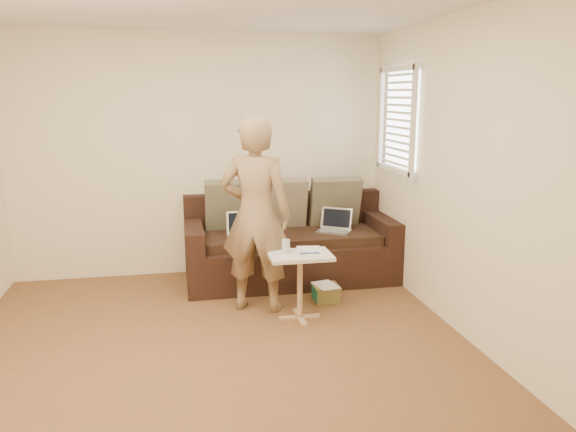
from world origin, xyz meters
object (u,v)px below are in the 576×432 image
(sofa, at_px, (290,241))
(striped_box, at_px, (326,293))
(laptop_white, at_px, (245,238))
(person, at_px, (256,215))
(side_table, at_px, (300,286))
(drinking_glass, at_px, (286,246))
(laptop_silver, at_px, (334,232))

(sofa, distance_m, striped_box, 0.81)
(laptop_white, bearing_deg, person, -86.80)
(sofa, height_order, side_table, sofa)
(striped_box, bearing_deg, person, -173.62)
(sofa, height_order, striped_box, sofa)
(person, bearing_deg, side_table, 159.17)
(side_table, distance_m, striped_box, 0.56)
(sofa, xyz_separation_m, side_table, (-0.14, -1.08, -0.13))
(drinking_glass, bearing_deg, person, 131.16)
(side_table, height_order, drinking_glass, drinking_glass)
(laptop_white, distance_m, person, 0.73)
(laptop_silver, distance_m, striped_box, 0.79)
(person, bearing_deg, drinking_glass, 152.55)
(sofa, bearing_deg, drinking_glass, -103.77)
(laptop_silver, distance_m, laptop_white, 0.95)
(sofa, bearing_deg, laptop_white, -163.82)
(sofa, relative_size, laptop_silver, 6.45)
(person, height_order, drinking_glass, person)
(side_table, xyz_separation_m, striped_box, (0.35, 0.38, -0.22))
(person, height_order, striped_box, person)
(side_table, bearing_deg, drinking_glass, 155.95)
(person, distance_m, drinking_glass, 0.41)
(laptop_white, relative_size, drinking_glass, 2.96)
(person, distance_m, striped_box, 1.07)
(drinking_glass, bearing_deg, sofa, 76.23)
(laptop_white, bearing_deg, side_table, -67.68)
(sofa, height_order, drinking_glass, sofa)
(sofa, relative_size, person, 1.23)
(laptop_silver, relative_size, drinking_glass, 2.84)
(sofa, xyz_separation_m, laptop_silver, (0.45, -0.09, 0.10))
(side_table, bearing_deg, laptop_silver, 59.19)
(sofa, bearing_deg, laptop_silver, -11.48)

